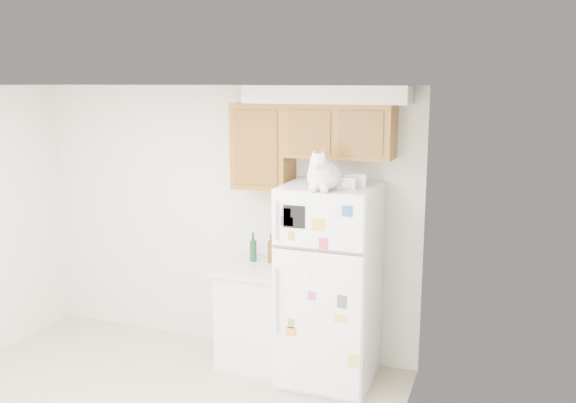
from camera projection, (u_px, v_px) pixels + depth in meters
The scene contains 8 objects.
room_shell at pixel (121, 212), 4.08m from camera, with size 3.84×4.04×2.52m.
refrigerator at pixel (329, 284), 5.13m from camera, with size 0.76×0.78×1.70m.
base_counter at pixel (258, 314), 5.51m from camera, with size 0.64×0.64×0.92m.
cat at pixel (323, 175), 4.71m from camera, with size 0.32×0.47×0.33m.
storage_box_back at pixel (353, 180), 4.92m from camera, with size 0.18×0.13×0.10m, color white.
storage_box_front at pixel (346, 183), 4.81m from camera, with size 0.15×0.11×0.09m, color white.
bottle_green at pixel (253, 247), 5.54m from camera, with size 0.06×0.06×0.27m, color #19381E, non-canonical shape.
bottle_amber at pixel (271, 248), 5.49m from camera, with size 0.06×0.06×0.27m, color #593814, non-canonical shape.
Camera 1 is at (2.56, -3.11, 2.52)m, focal length 38.00 mm.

